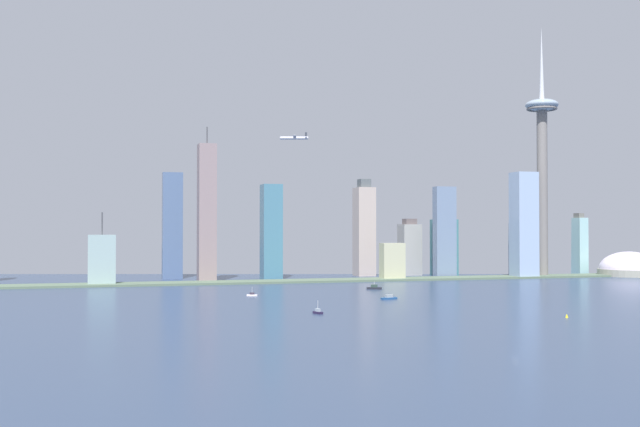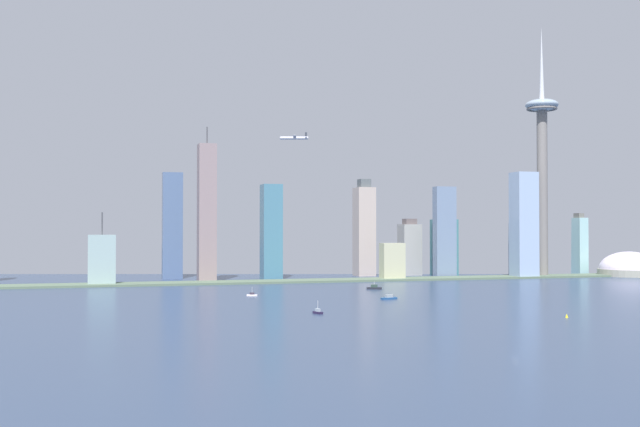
% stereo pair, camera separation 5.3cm
% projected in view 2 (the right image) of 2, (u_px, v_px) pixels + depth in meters
% --- Properties ---
extents(ground_plane, '(6000.00, 6000.00, 0.00)m').
position_uv_depth(ground_plane, '(516.00, 357.00, 352.82)').
color(ground_plane, navy).
extents(waterfront_pier, '(999.24, 41.12, 2.22)m').
position_uv_depth(waterfront_pier, '(275.00, 281.00, 843.84)').
color(waterfront_pier, '#576B55').
rests_on(waterfront_pier, ground).
extents(observation_tower, '(40.53, 40.53, 311.44)m').
position_uv_depth(observation_tower, '(542.00, 148.00, 950.39)').
color(observation_tower, slate).
rests_on(observation_tower, ground).
extents(stadium_dome, '(76.47, 76.47, 43.73)m').
position_uv_depth(stadium_dome, '(629.00, 270.00, 961.61)').
color(stadium_dome, gray).
rests_on(stadium_dome, ground).
extents(skyscraper_1, '(27.22, 26.99, 71.04)m').
position_uv_depth(skyscraper_1, '(444.00, 247.00, 968.84)').
color(skyscraper_1, '#3F767E').
rests_on(skyscraper_1, ground).
extents(skyscraper_2, '(22.49, 24.90, 111.20)m').
position_uv_depth(skyscraper_2, '(271.00, 232.00, 895.26)').
color(skyscraper_2, teal).
rests_on(skyscraper_2, ground).
extents(skyscraper_3, '(12.99, 24.73, 79.54)m').
position_uv_depth(skyscraper_3, '(578.00, 245.00, 995.64)').
color(skyscraper_3, '#94C3C4').
rests_on(skyscraper_3, ground).
extents(skyscraper_4, '(14.60, 13.80, 66.49)m').
position_uv_depth(skyscraper_4, '(516.00, 249.00, 995.30)').
color(skyscraper_4, '#456589').
rests_on(skyscraper_4, ground).
extents(skyscraper_5, '(25.92, 13.20, 110.68)m').
position_uv_depth(skyscraper_5, '(445.00, 232.00, 934.30)').
color(skyscraper_5, slate).
rests_on(skyscraper_5, ground).
extents(skyscraper_6, '(22.69, 26.00, 121.82)m').
position_uv_depth(skyscraper_6, '(364.00, 230.00, 964.83)').
color(skyscraper_6, '#B4A299').
rests_on(skyscraper_6, ground).
extents(skyscraper_7, '(26.42, 18.72, 67.33)m').
position_uv_depth(skyscraper_7, '(533.00, 248.00, 1033.15)').
color(skyscraper_7, slate).
rests_on(skyscraper_7, ground).
extents(skyscraper_8, '(26.31, 17.13, 42.68)m').
position_uv_depth(skyscraper_8, '(392.00, 262.00, 884.54)').
color(skyscraper_8, '#BBBA95').
rests_on(skyscraper_8, ground).
extents(skyscraper_9, '(19.53, 22.57, 173.49)m').
position_uv_depth(skyscraper_9, '(207.00, 213.00, 854.83)').
color(skyscraper_9, gray).
rests_on(skyscraper_9, ground).
extents(skyscraper_10, '(24.50, 24.53, 72.07)m').
position_uv_depth(skyscraper_10, '(410.00, 249.00, 977.93)').
color(skyscraper_10, '#9F9E9B').
rests_on(skyscraper_10, ground).
extents(skyscraper_11, '(27.95, 19.75, 76.49)m').
position_uv_depth(skyscraper_11, '(102.00, 260.00, 800.69)').
color(skyscraper_11, '#93AEAE').
rests_on(skyscraper_11, ground).
extents(skyscraper_12, '(26.79, 24.81, 127.64)m').
position_uv_depth(skyscraper_12, '(524.00, 225.00, 925.24)').
color(skyscraper_12, '#97AFD1').
rests_on(skyscraper_12, ground).
extents(skyscraper_13, '(23.45, 16.92, 126.30)m').
position_uv_depth(skyscraper_13, '(172.00, 225.00, 912.19)').
color(skyscraper_13, slate).
rests_on(skyscraper_13, ground).
extents(boat_0, '(9.71, 5.33, 8.10)m').
position_uv_depth(boat_0, '(252.00, 295.00, 674.17)').
color(boat_0, white).
rests_on(boat_0, ground).
extents(boat_1, '(15.80, 9.90, 8.06)m').
position_uv_depth(boat_1, '(374.00, 288.00, 748.06)').
color(boat_1, black).
rests_on(boat_1, ground).
extents(boat_4, '(14.99, 7.88, 3.94)m').
position_uv_depth(boat_4, '(389.00, 298.00, 642.00)').
color(boat_4, navy).
rests_on(boat_4, ground).
extents(boat_5, '(5.67, 9.19, 9.27)m').
position_uv_depth(boat_5, '(318.00, 312.00, 531.99)').
color(boat_5, '#231B38').
rests_on(boat_5, ground).
extents(channel_buoy_0, '(1.93, 1.93, 2.56)m').
position_uv_depth(channel_buoy_0, '(567.00, 316.00, 509.11)').
color(channel_buoy_0, yellow).
rests_on(channel_buoy_0, ground).
extents(airplane, '(33.28, 29.28, 8.68)m').
position_uv_depth(airplane, '(294.00, 138.00, 906.04)').
color(airplane, '#B6B6C8').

